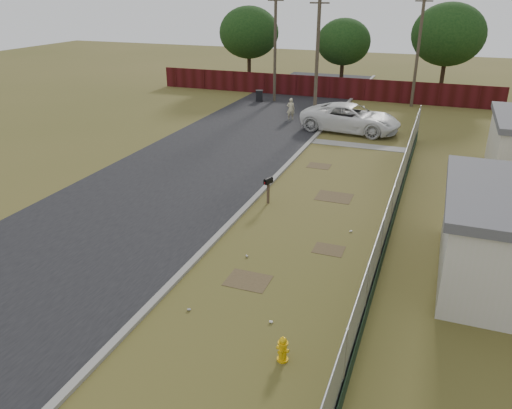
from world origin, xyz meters
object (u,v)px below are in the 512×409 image
at_px(mailbox, 268,183).
at_px(pickup_truck, 351,118).
at_px(fire_hydrant, 283,349).
at_px(trash_bin, 259,96).
at_px(pedestrian, 291,109).

xyz_separation_m(mailbox, pickup_truck, (1.09, 13.39, -0.06)).
distance_m(mailbox, pickup_truck, 13.43).
bearing_deg(fire_hydrant, mailbox, 111.39).
bearing_deg(mailbox, trash_bin, 111.24).
height_order(pickup_truck, trash_bin, pickup_truck).
height_order(fire_hydrant, mailbox, mailbox).
bearing_deg(pedestrian, mailbox, 88.10).
relative_size(fire_hydrant, mailbox, 0.61).
distance_m(fire_hydrant, pedestrian, 25.60).
bearing_deg(fire_hydrant, trash_bin, 111.29).
relative_size(fire_hydrant, pedestrian, 0.48).
distance_m(fire_hydrant, mailbox, 10.21).
xyz_separation_m(fire_hydrant, pickup_truck, (-2.62, 22.88, 0.55)).
bearing_deg(pedestrian, fire_hydrant, 91.33).
relative_size(pedestrian, trash_bin, 1.69).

